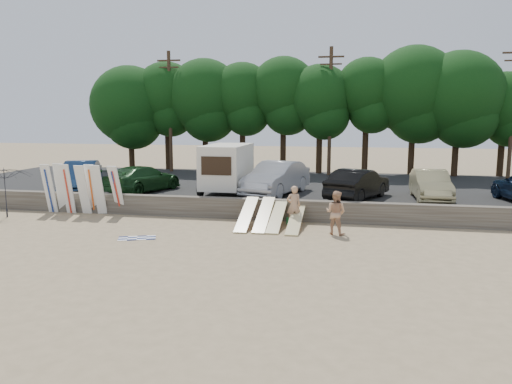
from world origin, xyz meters
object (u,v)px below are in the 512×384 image
at_px(beachgoer_b, 336,213).
at_px(car_1, 143,179).
at_px(car_3, 358,184).
at_px(car_2, 276,178).
at_px(beachgoer_a, 294,206).
at_px(cooler, 291,221).
at_px(box_trailer, 227,166).
at_px(car_4, 431,185).
at_px(beach_umbrella, 4,192).
at_px(car_0, 81,175).

bearing_deg(beachgoer_b, car_1, -2.46).
distance_m(car_1, car_3, 11.87).
xyz_separation_m(car_2, car_3, (4.33, -0.66, -0.11)).
bearing_deg(beachgoer_a, car_2, -90.84).
bearing_deg(cooler, car_2, 126.68).
bearing_deg(cooler, car_1, 175.78).
distance_m(box_trailer, car_3, 7.09).
bearing_deg(beachgoer_b, box_trailer, -18.97).
height_order(beachgoer_b, cooler, beachgoer_b).
distance_m(box_trailer, car_4, 10.69).
bearing_deg(cooler, beach_umbrella, -156.75).
relative_size(car_2, beachgoer_b, 2.94).
distance_m(car_3, cooler, 4.71).
relative_size(box_trailer, car_4, 0.93).
distance_m(box_trailer, car_0, 8.72).
bearing_deg(beach_umbrella, beachgoer_a, 4.16).
bearing_deg(car_1, beach_umbrella, 61.87).
bearing_deg(car_4, car_2, 177.93).
xyz_separation_m(box_trailer, car_4, (10.67, 0.04, -0.74)).
bearing_deg(car_1, beachgoer_b, 172.13).
xyz_separation_m(beachgoer_b, cooler, (-2.07, 1.58, -0.76)).
height_order(car_2, beachgoer_b, car_2).
bearing_deg(cooler, beachgoer_b, -19.39).
height_order(box_trailer, car_4, box_trailer).
relative_size(beachgoer_b, beach_umbrella, 0.67).
distance_m(car_4, beachgoer_a, 7.74).
xyz_separation_m(car_2, beachgoer_a, (1.51, -4.34, -0.68)).
bearing_deg(car_0, beachgoer_a, -37.64).
relative_size(car_0, beach_umbrella, 1.80).
bearing_deg(car_4, beachgoer_b, -130.46).
relative_size(car_0, car_4, 1.08).
bearing_deg(box_trailer, car_1, -176.06).
relative_size(car_2, car_4, 1.18).
bearing_deg(beachgoer_a, car_3, -147.52).
bearing_deg(car_4, car_0, 179.51).
bearing_deg(car_4, cooler, -150.22).
relative_size(car_0, car_1, 0.99).
xyz_separation_m(car_4, beach_umbrella, (-20.53, -5.27, -0.21)).
bearing_deg(beachgoer_a, car_4, -166.70).
height_order(car_2, beach_umbrella, beach_umbrella).
xyz_separation_m(car_0, car_2, (11.39, 0.40, 0.08)).
relative_size(car_1, car_2, 0.93).
bearing_deg(beach_umbrella, car_2, 23.10).
bearing_deg(car_1, car_4, -161.18).
height_order(car_4, beachgoer_a, car_4).
height_order(beachgoer_a, cooler, beachgoer_a).
distance_m(car_1, cooler, 9.71).
bearing_deg(beach_umbrella, cooler, 5.27).
height_order(car_2, car_4, car_2).
xyz_separation_m(car_0, cooler, (12.77, -3.68, -1.36)).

